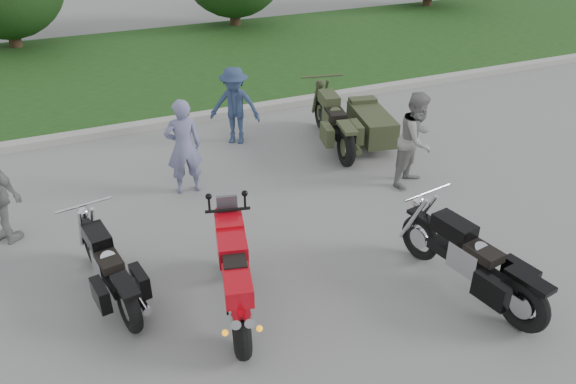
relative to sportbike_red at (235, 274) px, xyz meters
name	(u,v)px	position (x,y,z in m)	size (l,w,h in m)	color
ground	(282,288)	(0.70, 0.19, -0.59)	(80.00, 80.00, 0.00)	gray
curb	(173,121)	(0.70, 6.19, -0.51)	(60.00, 0.30, 0.15)	#A6A39C
grass_strip	(138,68)	(0.70, 10.34, -0.52)	(60.00, 8.00, 0.14)	#2F5C1F
sportbike_red	(235,274)	(0.00, 0.00, 0.00)	(0.72, 2.09, 1.00)	black
cruiser_left	(110,271)	(-1.34, 0.90, -0.17)	(0.57, 2.12, 0.82)	black
cruiser_right	(475,264)	(2.89, -0.87, -0.12)	(0.64, 2.36, 0.91)	black
cruiser_sidecar	(356,124)	(3.77, 3.67, -0.13)	(1.52, 2.50, 0.97)	black
person_stripe	(184,147)	(0.23, 3.23, 0.24)	(0.60, 0.40, 1.66)	slate
person_grey	(417,139)	(3.93, 1.94, 0.24)	(0.80, 0.63, 1.66)	gray
person_denim	(235,106)	(1.65, 4.79, 0.18)	(1.00, 0.57, 1.55)	navy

